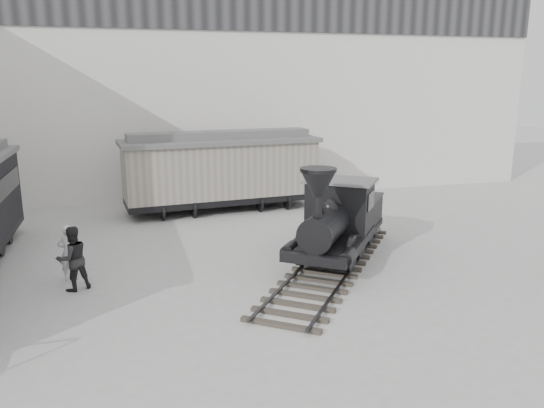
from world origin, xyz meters
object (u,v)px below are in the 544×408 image
object	(u,v)px
locomotive	(337,224)
visitor_b	(73,258)
boxcar	(221,169)
visitor_a	(69,253)

from	to	relation	value
locomotive	visitor_b	xyz separation A→B (m)	(-7.99, -0.39, -0.30)
boxcar	visitor_a	size ratio (longest dim) A/B	5.34
locomotive	visitor_a	size ratio (longest dim) A/B	5.21
locomotive	visitor_a	world-z (taller)	locomotive
visitor_b	boxcar	bearing A→B (deg)	-150.46
visitor_a	visitor_b	distance (m)	0.87
boxcar	locomotive	bearing A→B (deg)	-78.54
visitor_b	visitor_a	bearing A→B (deg)	-103.81
locomotive	visitor_a	xyz separation A→B (m)	(-8.17, 0.45, -0.38)
locomotive	boxcar	size ratio (longest dim) A/B	0.98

